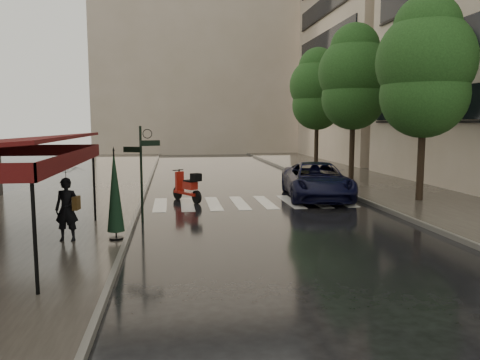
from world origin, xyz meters
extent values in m
plane|color=black|center=(0.00, 0.00, 0.00)|extent=(120.00, 120.00, 0.00)
cube|color=#38332D|center=(-4.50, 12.00, 0.06)|extent=(6.00, 60.00, 0.12)
cube|color=#38332D|center=(10.25, 12.00, 0.06)|extent=(5.50, 60.00, 0.12)
cube|color=#595651|center=(-1.45, 12.00, 0.07)|extent=(0.12, 60.00, 0.16)
cube|color=#595651|center=(7.45, 12.00, 0.07)|extent=(0.12, 60.00, 0.16)
cube|color=silver|center=(-0.70, 6.00, 0.01)|extent=(0.50, 3.20, 0.01)
cube|color=silver|center=(0.35, 6.00, 0.01)|extent=(0.50, 3.20, 0.01)
cube|color=silver|center=(1.40, 6.00, 0.01)|extent=(0.50, 3.20, 0.01)
cube|color=silver|center=(2.45, 6.00, 0.01)|extent=(0.50, 3.20, 0.01)
cube|color=silver|center=(3.50, 6.00, 0.01)|extent=(0.50, 3.20, 0.01)
cube|color=silver|center=(4.55, 6.00, 0.01)|extent=(0.50, 3.20, 0.01)
cube|color=silver|center=(5.60, 6.00, 0.01)|extent=(0.50, 3.20, 0.01)
cube|color=silver|center=(6.65, 6.00, 0.01)|extent=(0.50, 3.20, 0.01)
cube|color=#42090E|center=(-2.52, -0.50, 2.35)|extent=(0.04, 7.00, 0.35)
cylinder|color=black|center=(-2.65, -3.75, 1.29)|extent=(0.07, 0.07, 2.35)
cylinder|color=black|center=(-2.65, 2.75, 1.29)|extent=(0.07, 0.07, 2.35)
cylinder|color=black|center=(-1.20, 3.00, 1.55)|extent=(0.08, 0.08, 3.10)
cube|color=black|center=(-0.90, 3.00, 2.55)|extent=(0.62, 0.26, 0.18)
cube|color=black|center=(-1.48, 3.00, 2.35)|extent=(0.56, 0.29, 0.18)
cube|color=tan|center=(16.50, 26.00, 9.25)|extent=(8.00, 16.00, 18.50)
cube|color=tan|center=(3.00, 38.00, 10.00)|extent=(22.00, 6.00, 20.00)
cylinder|color=black|center=(9.60, 5.00, 2.25)|extent=(0.28, 0.28, 4.26)
sphere|color=#1A3A15|center=(9.60, 5.00, 4.30)|extent=(3.40, 3.40, 3.40)
sphere|color=#1A3A15|center=(9.60, 5.00, 5.59)|extent=(3.80, 3.80, 3.80)
sphere|color=#1A3A15|center=(9.60, 5.00, 6.81)|extent=(2.60, 2.60, 2.60)
cylinder|color=black|center=(9.50, 12.00, 2.36)|extent=(0.28, 0.28, 4.48)
sphere|color=#1A3A15|center=(9.50, 12.00, 4.52)|extent=(3.40, 3.40, 3.40)
sphere|color=#1A3A15|center=(9.50, 12.00, 5.88)|extent=(3.80, 3.80, 3.80)
sphere|color=#1A3A15|center=(9.50, 12.00, 7.16)|extent=(2.60, 2.60, 2.60)
cylinder|color=black|center=(9.70, 19.00, 2.30)|extent=(0.28, 0.28, 4.37)
sphere|color=#1A3A15|center=(9.70, 19.00, 4.41)|extent=(3.40, 3.40, 3.40)
sphere|color=#1A3A15|center=(9.70, 19.00, 5.74)|extent=(3.80, 3.80, 3.80)
sphere|color=#1A3A15|center=(9.70, 19.00, 6.98)|extent=(2.60, 2.60, 2.60)
imported|color=black|center=(-2.95, 0.21, 0.95)|extent=(0.65, 0.47, 1.67)
imported|color=black|center=(-2.95, 0.21, 2.12)|extent=(1.11, 1.12, 0.90)
cube|color=#493113|center=(-2.70, 0.18, 1.12)|extent=(0.17, 0.33, 0.36)
cylinder|color=black|center=(0.73, 6.08, 0.27)|extent=(0.38, 0.51, 0.53)
cylinder|color=black|center=(-0.01, 7.26, 0.27)|extent=(0.38, 0.51, 0.53)
cube|color=#9A170E|center=(0.35, 6.70, 0.36)|extent=(1.03, 1.39, 0.11)
cube|color=#9A170E|center=(0.50, 6.46, 0.69)|extent=(0.61, 0.69, 0.31)
cube|color=#9A170E|center=(0.08, 7.12, 0.78)|extent=(0.37, 0.30, 0.83)
cylinder|color=black|center=(0.02, 7.21, 1.24)|extent=(0.45, 0.31, 0.04)
cube|color=black|center=(0.71, 6.11, 1.06)|extent=(0.48, 0.47, 0.31)
imported|color=black|center=(5.86, 6.70, 0.76)|extent=(3.23, 5.76, 1.52)
cylinder|color=black|center=(-1.71, 0.18, 0.14)|extent=(0.37, 0.37, 0.05)
cylinder|color=black|center=(-1.71, 0.18, 1.32)|extent=(0.04, 0.04, 2.30)
cone|color=black|center=(-1.71, 0.18, 1.44)|extent=(0.45, 0.45, 2.19)
camera|label=1|loc=(-0.20, -12.33, 3.20)|focal=35.00mm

